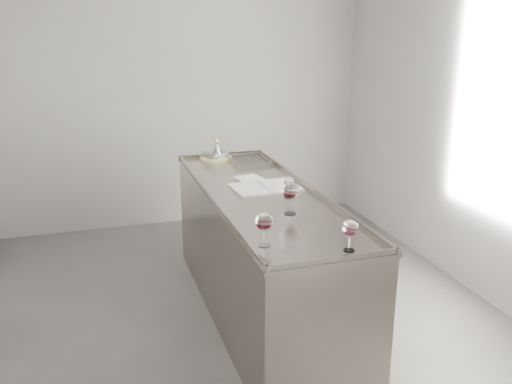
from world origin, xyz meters
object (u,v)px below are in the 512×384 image
object	(u,v)px
ceramic_bowl	(216,155)
wine_glass_right	(350,229)
wine_glass_small	(289,183)
wine_funnel	(217,153)
notebook	(265,187)
counter	(262,256)
wine_glass_left	(264,222)
wine_glass_middle	(291,191)

from	to	relation	value
ceramic_bowl	wine_glass_right	bearing A→B (deg)	-84.38
wine_glass_small	wine_funnel	bearing A→B (deg)	100.08
wine_glass_small	notebook	world-z (taller)	wine_glass_small
wine_glass_right	ceramic_bowl	xyz separation A→B (m)	(-0.21, 2.16, -0.08)
ceramic_bowl	counter	bearing A→B (deg)	-86.00
wine_funnel	wine_glass_left	bearing A→B (deg)	-96.21
wine_glass_left	wine_glass_right	bearing A→B (deg)	-26.05
wine_glass_left	notebook	size ratio (longest dim) A/B	0.39
counter	wine_funnel	world-z (taller)	wine_funnel
notebook	wine_funnel	xyz separation A→B (m)	(-0.13, 0.93, 0.05)
wine_glass_middle	wine_funnel	distance (m)	1.52
wine_glass_middle	ceramic_bowl	bearing A→B (deg)	94.52
wine_glass_right	ceramic_bowl	size ratio (longest dim) A/B	0.88
counter	wine_glass_small	xyz separation A→B (m)	(0.15, -0.12, 0.57)
counter	wine_glass_small	distance (m)	0.61
wine_glass_middle	notebook	world-z (taller)	wine_glass_middle
counter	wine_funnel	distance (m)	1.20
wine_glass_left	wine_funnel	distance (m)	1.97
wine_glass_middle	ceramic_bowl	xyz separation A→B (m)	(-0.12, 1.52, -0.11)
wine_glass_middle	wine_funnel	size ratio (longest dim) A/B	1.05
wine_glass_small	ceramic_bowl	size ratio (longest dim) A/B	0.75
wine_glass_middle	wine_glass_right	size ratio (longest dim) A/B	1.21
wine_glass_left	ceramic_bowl	distance (m)	1.97
wine_glass_small	wine_funnel	world-z (taller)	wine_funnel
wine_funnel	counter	bearing A→B (deg)	-86.71
counter	wine_glass_middle	world-z (taller)	wine_glass_middle
counter	wine_glass_right	world-z (taller)	wine_glass_right
wine_glass_left	counter	bearing A→B (deg)	72.62
wine_glass_right	wine_funnel	distance (m)	2.17
wine_glass_middle	wine_funnel	bearing A→B (deg)	94.02
notebook	wine_glass_small	bearing A→B (deg)	-76.09
wine_glass_right	ceramic_bowl	world-z (taller)	wine_glass_right
wine_glass_middle	wine_glass_small	size ratio (longest dim) A/B	1.40
wine_glass_left	wine_glass_small	world-z (taller)	wine_glass_left
counter	notebook	bearing A→B (deg)	64.12
wine_glass_right	wine_glass_small	bearing A→B (deg)	89.19
wine_glass_right	wine_funnel	xyz separation A→B (m)	(-0.20, 2.16, -0.06)
wine_glass_left	wine_glass_right	distance (m)	0.46
wine_glass_middle	notebook	distance (m)	0.60
counter	wine_glass_right	xyz separation A→B (m)	(0.14, -1.08, 0.59)
counter	notebook	world-z (taller)	counter
wine_glass_middle	wine_glass_right	bearing A→B (deg)	-81.80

